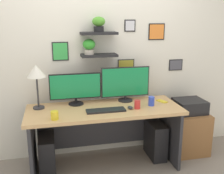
{
  "coord_description": "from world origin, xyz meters",
  "views": [
    {
      "loc": [
        -0.57,
        -2.88,
        1.77
      ],
      "look_at": [
        0.1,
        0.05,
        0.98
      ],
      "focal_mm": 42.81,
      "sensor_mm": 36.0,
      "label": 1
    }
  ],
  "objects": [
    {
      "name": "back_wall_assembly",
      "position": [
        0.0,
        0.44,
        1.35
      ],
      "size": [
        4.4,
        0.24,
        2.7
      ],
      "color": "silver",
      "rests_on": "ground"
    },
    {
      "name": "computer_tower_left",
      "position": [
        -0.68,
        0.06,
        0.21
      ],
      "size": [
        0.18,
        0.4,
        0.43
      ],
      "primitive_type": "cube",
      "color": "black",
      "rests_on": "ground"
    },
    {
      "name": "coffee_mug",
      "position": [
        -0.57,
        -0.23,
        0.8
      ],
      "size": [
        0.08,
        0.08,
        0.09
      ],
      "primitive_type": "cylinder",
      "color": "yellow",
      "rests_on": "desk"
    },
    {
      "name": "ground_plane",
      "position": [
        0.0,
        0.0,
        0.0
      ],
      "size": [
        8.0,
        8.0,
        0.0
      ],
      "primitive_type": "plane",
      "color": "gray"
    },
    {
      "name": "water_cup",
      "position": [
        0.56,
        -0.04,
        0.81
      ],
      "size": [
        0.07,
        0.07,
        0.11
      ],
      "primitive_type": "cylinder",
      "color": "blue",
      "rests_on": "desk"
    },
    {
      "name": "keyboard",
      "position": [
        -0.01,
        -0.11,
        0.76
      ],
      "size": [
        0.44,
        0.14,
        0.02
      ],
      "primitive_type": "cube",
      "color": "black",
      "rests_on": "desk"
    },
    {
      "name": "drawer_cabinet",
      "position": [
        1.17,
        0.14,
        0.28
      ],
      "size": [
        0.44,
        0.5,
        0.55
      ],
      "primitive_type": "cube",
      "color": "brown",
      "rests_on": "ground"
    },
    {
      "name": "computer_tower_right",
      "position": [
        0.69,
        0.09,
        0.23
      ],
      "size": [
        0.18,
        0.4,
        0.46
      ],
      "primitive_type": "cube",
      "color": "black",
      "rests_on": "ground"
    },
    {
      "name": "desk_lamp",
      "position": [
        -0.74,
        0.15,
        1.16
      ],
      "size": [
        0.22,
        0.22,
        0.51
      ],
      "color": "#2D2D33",
      "rests_on": "desk"
    },
    {
      "name": "pen_cup",
      "position": [
        0.36,
        -0.1,
        0.8
      ],
      "size": [
        0.07,
        0.07,
        0.1
      ],
      "primitive_type": "cylinder",
      "color": "red",
      "rests_on": "desk"
    },
    {
      "name": "cell_phone",
      "position": [
        0.75,
        0.08,
        0.76
      ],
      "size": [
        0.12,
        0.16,
        0.01
      ],
      "primitive_type": "cube",
      "rotation": [
        0.0,
        0.0,
        0.39
      ],
      "color": "yellow",
      "rests_on": "desk"
    },
    {
      "name": "monitor_left",
      "position": [
        -0.31,
        0.22,
        0.95
      ],
      "size": [
        0.61,
        0.18,
        0.38
      ],
      "color": "black",
      "rests_on": "desk"
    },
    {
      "name": "desk",
      "position": [
        0.0,
        0.06,
        0.55
      ],
      "size": [
        1.79,
        0.68,
        0.75
      ],
      "color": "tan",
      "rests_on": "ground"
    },
    {
      "name": "printer",
      "position": [
        1.17,
        0.14,
        0.64
      ],
      "size": [
        0.38,
        0.34,
        0.17
      ],
      "primitive_type": "cube",
      "color": "black",
      "rests_on": "drawer_cabinet"
    },
    {
      "name": "computer_mouse",
      "position": [
        0.28,
        -0.09,
        0.77
      ],
      "size": [
        0.06,
        0.09,
        0.03
      ],
      "primitive_type": "ellipsoid",
      "color": "#2D2D33",
      "rests_on": "desk"
    },
    {
      "name": "monitor_right",
      "position": [
        0.31,
        0.22,
        0.97
      ],
      "size": [
        0.61,
        0.18,
        0.43
      ],
      "color": "black",
      "rests_on": "desk"
    }
  ]
}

